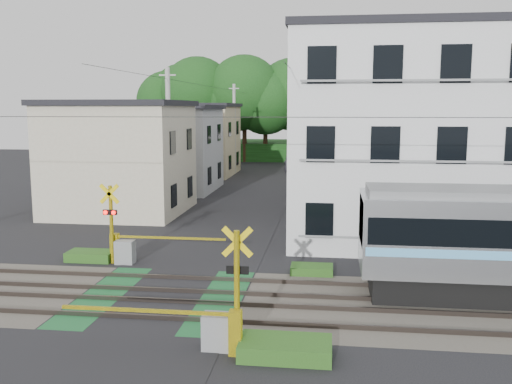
# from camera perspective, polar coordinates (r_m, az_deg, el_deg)

# --- Properties ---
(ground) EXTENTS (120.00, 120.00, 0.00)m
(ground) POSITION_cam_1_polar(r_m,az_deg,el_deg) (18.43, -9.43, -10.33)
(ground) COLOR black
(track_bed) EXTENTS (120.00, 120.00, 0.14)m
(track_bed) POSITION_cam_1_polar(r_m,az_deg,el_deg) (18.42, -9.44, -10.23)
(track_bed) COLOR #47423A
(track_bed) RESTS_ON ground
(crossing_signal_near) EXTENTS (4.74, 0.65, 3.09)m
(crossing_signal_near) POSITION_cam_1_polar(r_m,az_deg,el_deg) (14.26, -3.63, -12.89)
(crossing_signal_near) COLOR yellow
(crossing_signal_near) RESTS_ON ground
(crossing_signal_far) EXTENTS (4.74, 0.65, 3.09)m
(crossing_signal_far) POSITION_cam_1_polar(r_m,az_deg,el_deg) (22.37, -13.14, -5.19)
(crossing_signal_far) COLOR yellow
(crossing_signal_far) RESTS_ON ground
(apartment_block) EXTENTS (10.20, 8.36, 9.30)m
(apartment_block) POSITION_cam_1_polar(r_m,az_deg,el_deg) (26.42, 14.72, 5.46)
(apartment_block) COLOR silver
(apartment_block) RESTS_ON ground
(houses_row) EXTENTS (22.07, 31.35, 6.80)m
(houses_row) POSITION_cam_1_polar(r_m,az_deg,el_deg) (42.97, 0.83, 4.88)
(houses_row) COLOR beige
(houses_row) RESTS_ON ground
(tree_hill) EXTENTS (40.00, 13.86, 11.59)m
(tree_hill) POSITION_cam_1_polar(r_m,az_deg,el_deg) (64.90, 2.05, 8.57)
(tree_hill) COLOR #194617
(tree_hill) RESTS_ON ground
(catenary) EXTENTS (60.00, 5.04, 7.00)m
(catenary) POSITION_cam_1_polar(r_m,az_deg,el_deg) (16.88, 10.18, 0.82)
(catenary) COLOR #2D2D33
(catenary) RESTS_ON ground
(utility_poles) EXTENTS (7.90, 42.00, 8.00)m
(utility_poles) POSITION_cam_1_polar(r_m,az_deg,el_deg) (40.22, -1.50, 5.83)
(utility_poles) COLOR #A5A5A0
(utility_poles) RESTS_ON ground
(pedestrian) EXTENTS (0.67, 0.57, 1.55)m
(pedestrian) POSITION_cam_1_polar(r_m,az_deg,el_deg) (51.22, 3.09, 2.67)
(pedestrian) COLOR #232129
(pedestrian) RESTS_ON ground
(weed_patches) EXTENTS (10.25, 8.80, 0.40)m
(weed_patches) POSITION_cam_1_polar(r_m,az_deg,el_deg) (17.88, -4.04, -10.21)
(weed_patches) COLOR #2D5E1E
(weed_patches) RESTS_ON ground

